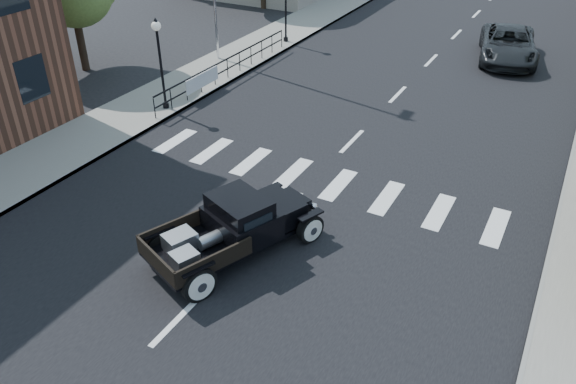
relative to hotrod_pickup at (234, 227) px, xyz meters
The scene contains 10 objects.
ground 0.93m from the hotrod_pickup, 64.48° to the left, with size 120.00×120.00×0.00m, color black.
road 15.42m from the hotrod_pickup, 89.29° to the left, with size 14.00×80.00×0.02m, color black.
road_markings 10.43m from the hotrod_pickup, 88.95° to the left, with size 12.00×60.00×0.06m, color silver, non-canonical shape.
sidewalk_left 17.51m from the hotrod_pickup, 118.35° to the left, with size 3.00×80.00×0.15m, color gray.
railing 12.60m from the hotrod_pickup, 124.36° to the left, with size 0.08×10.00×1.00m, color black, non-canonical shape.
banner 10.96m from the hotrod_pickup, 129.93° to the left, with size 0.04×2.20×0.60m, color silver, non-canonical shape.
lamp_post_b 9.85m from the hotrod_pickup, 139.19° to the left, with size 0.36×0.36×3.54m, color black, non-canonical shape.
lamp_post_c 18.03m from the hotrod_pickup, 114.32° to the left, with size 0.36×0.36×3.54m, color black, non-canonical shape.
hotrod_pickup is the anchor object (origin of this frame).
second_car 19.52m from the hotrod_pickup, 80.03° to the left, with size 2.55×5.54×1.54m, color black.
Camera 1 is at (6.55, -9.96, 9.13)m, focal length 35.00 mm.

